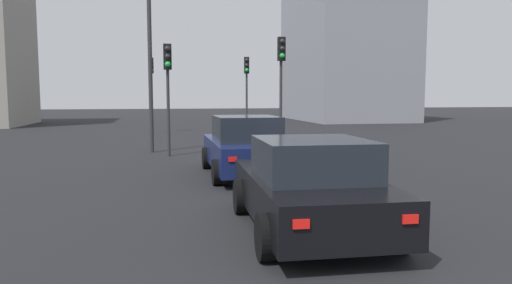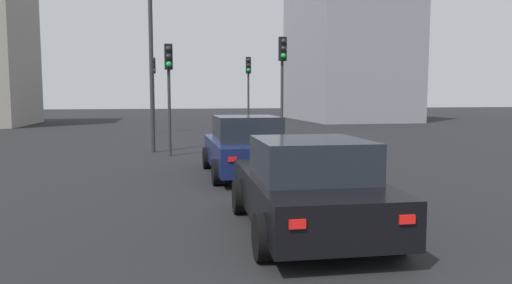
{
  "view_description": "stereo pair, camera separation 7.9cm",
  "coord_description": "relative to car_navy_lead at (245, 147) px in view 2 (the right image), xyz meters",
  "views": [
    {
      "loc": [
        -2.59,
        2.47,
        2.16
      ],
      "look_at": [
        9.0,
        0.12,
        1.01
      ],
      "focal_mm": 32.98,
      "sensor_mm": 36.0,
      "label": 1
    },
    {
      "loc": [
        -2.6,
        2.39,
        2.16
      ],
      "look_at": [
        9.0,
        0.12,
        1.01
      ],
      "focal_mm": 32.98,
      "sensor_mm": 36.0,
      "label": 2
    }
  ],
  "objects": [
    {
      "name": "traffic_light_near_left",
      "position": [
        4.54,
        1.97,
        2.1
      ],
      "size": [
        0.32,
        0.29,
        4.0
      ],
      "rotation": [
        0.0,
        0.0,
        3.18
      ],
      "color": "#2D2D30",
      "rests_on": "ground_plane"
    },
    {
      "name": "traffic_light_far_left",
      "position": [
        15.68,
        2.74,
        2.36
      ],
      "size": [
        0.32,
        0.29,
        4.38
      ],
      "rotation": [
        0.0,
        0.0,
        3.21
      ],
      "color": "#2D2D30",
      "rests_on": "ground_plane"
    },
    {
      "name": "street_lamp_kerbside",
      "position": [
        5.93,
        2.6,
        4.23
      ],
      "size": [
        0.56,
        0.36,
        8.66
      ],
      "color": "#2D2D30",
      "rests_on": "ground_plane"
    },
    {
      "name": "car_navy_lead",
      "position": [
        0.0,
        0.0,
        0.0
      ],
      "size": [
        4.39,
        2.09,
        1.63
      ],
      "rotation": [
        0.0,
        0.0,
        0.0
      ],
      "color": "#141E4C",
      "rests_on": "ground_plane"
    },
    {
      "name": "car_black_second",
      "position": [
        -5.5,
        -0.06,
        -0.05
      ],
      "size": [
        4.19,
        2.2,
        1.5
      ],
      "rotation": [
        0.0,
        0.0,
        -0.04
      ],
      "color": "black",
      "rests_on": "ground_plane"
    },
    {
      "name": "traffic_light_far_right",
      "position": [
        5.13,
        -2.34,
        2.38
      ],
      "size": [
        0.32,
        0.28,
        4.41
      ],
      "rotation": [
        0.0,
        0.0,
        3.15
      ],
      "color": "#2D2D30",
      "rests_on": "ground_plane"
    },
    {
      "name": "building_facade_left",
      "position": [
        28.21,
        -14.22,
        6.23
      ],
      "size": [
        13.12,
        8.48,
        14.02
      ],
      "primitive_type": "cube",
      "color": "gray",
      "rests_on": "ground_plane"
    },
    {
      "name": "traffic_light_near_right",
      "position": [
        13.14,
        -2.45,
        2.31
      ],
      "size": [
        0.33,
        0.31,
        4.31
      ],
      "rotation": [
        0.0,
        0.0,
        3.0
      ],
      "color": "#2D2D30",
      "rests_on": "ground_plane"
    }
  ]
}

